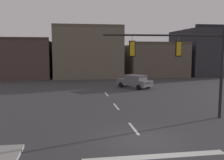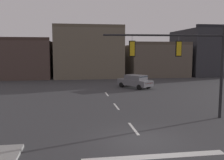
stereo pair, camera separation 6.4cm
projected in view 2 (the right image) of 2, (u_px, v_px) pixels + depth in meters
name	position (u px, v px, depth m)	size (l,w,h in m)	color
ground_plane	(143.00, 140.00, 12.91)	(400.00, 400.00, 0.00)	#353538
stop_bar_paint	(155.00, 156.00, 10.94)	(6.40, 0.50, 0.01)	silver
lane_centreline	(133.00, 129.00, 14.87)	(0.16, 26.40, 0.01)	silver
signal_mast_near_side	(187.00, 57.00, 16.55)	(8.10, 0.57, 6.27)	black
car_lot_nearside	(135.00, 81.00, 30.97)	(3.99, 4.64, 1.61)	slate
building_row	(120.00, 55.00, 46.89)	(46.25, 13.38, 8.99)	#473833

